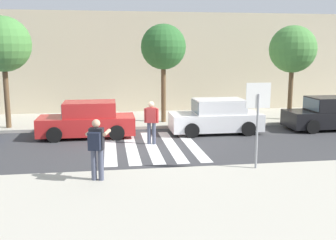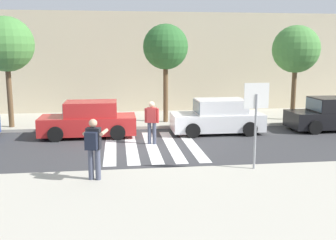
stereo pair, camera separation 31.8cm
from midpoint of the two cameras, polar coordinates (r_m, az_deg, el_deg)
ground_plane at (r=15.31m, az=-1.73°, el=-3.98°), size 120.00×120.00×0.00m
sidewalk_near at (r=9.43m, az=2.09°, el=-12.65°), size 60.00×6.00×0.14m
sidewalk_far at (r=21.14m, az=-3.35°, el=0.12°), size 60.00×4.80×0.14m
building_facade_far at (r=25.23m, az=-4.14°, el=8.33°), size 56.00×4.00×5.93m
crosswalk_stripe_0 at (r=15.43m, az=-7.74°, el=-3.94°), size 0.44×5.20×0.01m
crosswalk_stripe_1 at (r=15.44m, az=-4.77°, el=-3.87°), size 0.44×5.20×0.01m
crosswalk_stripe_2 at (r=15.50m, az=-1.81°, el=-3.79°), size 0.44×5.20×0.01m
crosswalk_stripe_3 at (r=15.59m, az=1.13°, el=-3.70°), size 0.44×5.20×0.01m
crosswalk_stripe_4 at (r=15.73m, az=4.01°, el=-3.60°), size 0.44×5.20×0.01m
stop_sign at (r=12.05m, az=13.40°, el=1.88°), size 0.76×0.08×2.62m
photographer_with_backpack at (r=11.00m, az=-9.96°, el=-3.46°), size 0.70×0.92×1.72m
pedestrian_crossing at (r=15.64m, az=-1.79°, el=-0.03°), size 0.56×0.33×1.72m
parked_car_red at (r=17.37m, az=-10.88°, el=-0.03°), size 4.10×1.92×1.55m
parked_car_white at (r=17.95m, az=7.74°, el=0.39°), size 4.10×1.92×1.55m
parked_car_black at (r=20.13m, az=23.23°, el=0.70°), size 4.10×1.92×1.55m
street_tree_west at (r=19.67m, az=-22.01°, el=10.11°), size 2.52×2.52×5.13m
street_tree_center at (r=19.67m, az=0.11°, el=10.48°), size 2.24×2.24×4.87m
street_tree_east at (r=21.33m, az=18.48°, el=9.66°), size 2.40×2.40×4.84m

